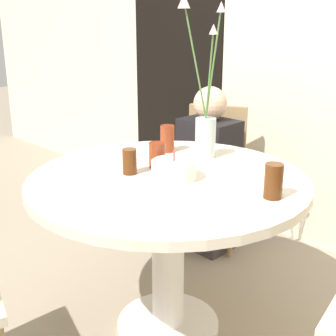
% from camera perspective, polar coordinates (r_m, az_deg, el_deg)
% --- Properties ---
extents(ground_plane, '(16.00, 16.00, 0.00)m').
position_cam_1_polar(ground_plane, '(2.41, 0.00, -18.70)').
color(ground_plane, gray).
extents(wall_back, '(8.00, 0.05, 2.60)m').
position_cam_1_polar(wall_back, '(3.00, 18.50, 14.53)').
color(wall_back, beige).
rests_on(wall_back, ground_plane).
extents(doorway_panel, '(0.90, 0.01, 2.05)m').
position_cam_1_polar(doorway_panel, '(3.69, 0.98, 11.67)').
color(doorway_panel, black).
rests_on(doorway_panel, ground_plane).
extents(dining_table, '(1.23, 1.23, 0.77)m').
position_cam_1_polar(dining_table, '(2.10, 0.00, -5.05)').
color(dining_table, beige).
rests_on(dining_table, ground_plane).
extents(chair_left_flank, '(0.54, 0.54, 0.89)m').
position_cam_1_polar(chair_left_flank, '(3.07, 5.54, 0.04)').
color(chair_left_flank, beige).
rests_on(chair_left_flank, ground_plane).
extents(birthday_cake, '(0.19, 0.19, 0.13)m').
position_cam_1_polar(birthday_cake, '(2.00, 0.70, -0.23)').
color(birthday_cake, white).
rests_on(birthday_cake, dining_table).
extents(flower_vase, '(0.20, 0.15, 0.76)m').
position_cam_1_polar(flower_vase, '(2.28, 4.45, 6.31)').
color(flower_vase, '#B2C6C1').
rests_on(flower_vase, dining_table).
extents(side_plate, '(0.20, 0.20, 0.01)m').
position_cam_1_polar(side_plate, '(2.30, -3.00, 1.30)').
color(side_plate, silver).
rests_on(side_plate, dining_table).
extents(drink_glass_0, '(0.08, 0.08, 0.12)m').
position_cam_1_polar(drink_glass_0, '(2.15, -1.33, 1.61)').
color(drink_glass_0, maroon).
rests_on(drink_glass_0, dining_table).
extents(drink_glass_1, '(0.06, 0.06, 0.11)m').
position_cam_1_polar(drink_glass_1, '(2.07, -4.71, 0.81)').
color(drink_glass_1, '#51280F').
rests_on(drink_glass_1, dining_table).
extents(drink_glass_2, '(0.07, 0.07, 0.14)m').
position_cam_1_polar(drink_glass_2, '(2.40, -0.07, 3.60)').
color(drink_glass_2, maroon).
rests_on(drink_glass_2, dining_table).
extents(drink_glass_3, '(0.07, 0.07, 0.14)m').
position_cam_1_polar(drink_glass_3, '(1.83, 12.74, -1.56)').
color(drink_glass_3, '#51280F').
rests_on(drink_glass_3, dining_table).
extents(person_guest, '(0.34, 0.24, 1.05)m').
position_cam_1_polar(person_guest, '(2.92, 4.91, -0.95)').
color(person_guest, '#383333').
rests_on(person_guest, ground_plane).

